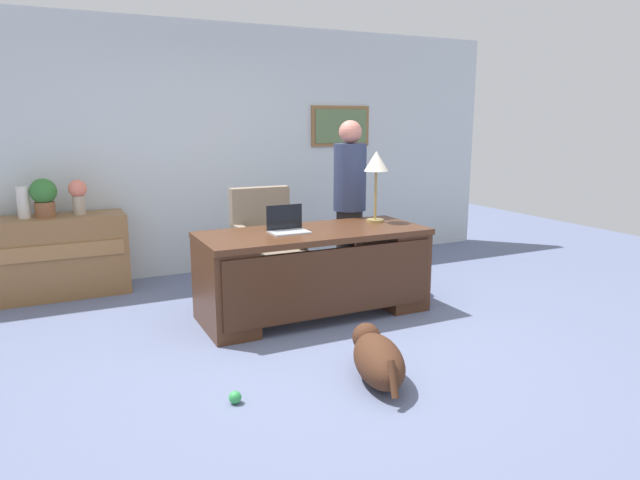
{
  "coord_description": "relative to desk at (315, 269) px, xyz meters",
  "views": [
    {
      "loc": [
        -1.8,
        -3.61,
        1.67
      ],
      "look_at": [
        0.1,
        0.3,
        0.75
      ],
      "focal_mm": 31.78,
      "sensor_mm": 36.0,
      "label": 1
    }
  ],
  "objects": [
    {
      "name": "laptop",
      "position": [
        -0.23,
        0.06,
        0.39
      ],
      "size": [
        0.32,
        0.22,
        0.22
      ],
      "color": "#B2B5BA",
      "rests_on": "desk"
    },
    {
      "name": "ground_plane",
      "position": [
        -0.22,
        -0.66,
        -0.41
      ],
      "size": [
        12.0,
        12.0,
        0.0
      ],
      "primitive_type": "plane",
      "color": "slate"
    },
    {
      "name": "person_standing",
      "position": [
        0.66,
        0.59,
        0.45
      ],
      "size": [
        0.32,
        0.32,
        1.67
      ],
      "color": "#262323",
      "rests_on": "ground_plane"
    },
    {
      "name": "potted_plant",
      "position": [
        -2.05,
        1.59,
        0.57
      ],
      "size": [
        0.24,
        0.24,
        0.36
      ],
      "color": "brown",
      "rests_on": "credenza"
    },
    {
      "name": "armchair",
      "position": [
        -0.13,
        0.85,
        0.05
      ],
      "size": [
        0.6,
        0.59,
        1.02
      ],
      "color": "gray",
      "rests_on": "ground_plane"
    },
    {
      "name": "back_wall",
      "position": [
        -0.21,
        1.94,
        0.94
      ],
      "size": [
        7.0,
        0.16,
        2.7
      ],
      "color": "silver",
      "rests_on": "ground_plane"
    },
    {
      "name": "dog_toy_ball",
      "position": [
        -1.11,
        -1.22,
        -0.37
      ],
      "size": [
        0.08,
        0.08,
        0.08
      ],
      "primitive_type": "sphere",
      "color": "green",
      "rests_on": "ground_plane"
    },
    {
      "name": "vase_with_flowers",
      "position": [
        -1.75,
        1.59,
        0.57
      ],
      "size": [
        0.17,
        0.17,
        0.33
      ],
      "color": "#B5A38C",
      "rests_on": "credenza"
    },
    {
      "name": "desk_lamp",
      "position": [
        0.69,
        0.16,
        0.85
      ],
      "size": [
        0.22,
        0.22,
        0.65
      ],
      "color": "#9E8447",
      "rests_on": "desk"
    },
    {
      "name": "credenza",
      "position": [
        -2.01,
        1.59,
        -0.02
      ],
      "size": [
        1.32,
        0.5,
        0.78
      ],
      "color": "olive",
      "rests_on": "ground_plane"
    },
    {
      "name": "vase_empty",
      "position": [
        -2.23,
        1.59,
        0.52
      ],
      "size": [
        0.11,
        0.11,
        0.29
      ],
      "primitive_type": "cylinder",
      "color": "silver",
      "rests_on": "credenza"
    },
    {
      "name": "dog_lying",
      "position": [
        -0.18,
        -1.33,
        -0.26
      ],
      "size": [
        0.46,
        0.78,
        0.3
      ],
      "color": "#472819",
      "rests_on": "ground_plane"
    },
    {
      "name": "desk",
      "position": [
        0.0,
        0.0,
        0.0
      ],
      "size": [
        1.95,
        0.81,
        0.75
      ],
      "color": "#4C2B19",
      "rests_on": "ground_plane"
    }
  ]
}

